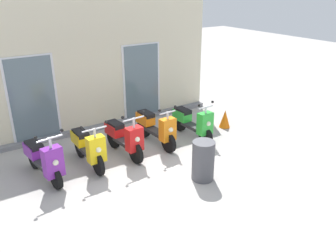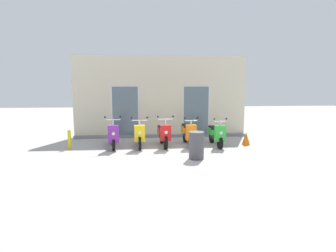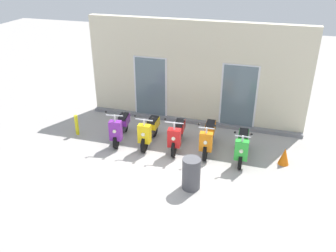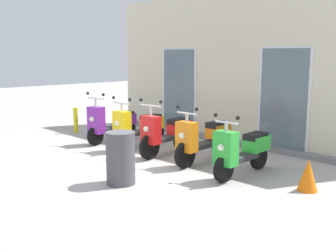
{
  "view_description": "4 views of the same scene",
  "coord_description": "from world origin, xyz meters",
  "px_view_note": "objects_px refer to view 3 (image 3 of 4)",
  "views": [
    {
      "loc": [
        -3.3,
        -5.8,
        3.96
      ],
      "look_at": [
        0.79,
        0.45,
        0.83
      ],
      "focal_mm": 37.03,
      "sensor_mm": 36.0,
      "label": 1
    },
    {
      "loc": [
        -0.79,
        -9.56,
        2.39
      ],
      "look_at": [
        0.13,
        1.0,
        0.81
      ],
      "focal_mm": 30.48,
      "sensor_mm": 36.0,
      "label": 2
    },
    {
      "loc": [
        2.51,
        -8.24,
        5.65
      ],
      "look_at": [
        -0.25,
        0.88,
        0.86
      ],
      "focal_mm": 37.63,
      "sensor_mm": 36.0,
      "label": 3
    },
    {
      "loc": [
        6.12,
        -4.73,
        2.13
      ],
      "look_at": [
        0.76,
        0.43,
        0.82
      ],
      "focal_mm": 43.36,
      "sensor_mm": 36.0,
      "label": 4
    }
  ],
  "objects_px": {
    "scooter_purple": "(120,127)",
    "scooter_yellow": "(149,131)",
    "scooter_red": "(177,134)",
    "scooter_orange": "(208,137)",
    "curb_bollard": "(77,125)",
    "traffic_cone": "(284,156)",
    "scooter_green": "(242,145)",
    "trash_bin": "(191,174)"
  },
  "relations": [
    {
      "from": "scooter_yellow",
      "to": "scooter_red",
      "type": "height_order",
      "value": "scooter_red"
    },
    {
      "from": "scooter_orange",
      "to": "curb_bollard",
      "type": "bearing_deg",
      "value": -177.44
    },
    {
      "from": "scooter_yellow",
      "to": "scooter_green",
      "type": "bearing_deg",
      "value": -0.97
    },
    {
      "from": "scooter_purple",
      "to": "curb_bollard",
      "type": "xyz_separation_m",
      "value": [
        -1.58,
        -0.05,
        -0.12
      ]
    },
    {
      "from": "scooter_purple",
      "to": "trash_bin",
      "type": "bearing_deg",
      "value": -33.47
    },
    {
      "from": "traffic_cone",
      "to": "scooter_orange",
      "type": "bearing_deg",
      "value": 177.17
    },
    {
      "from": "scooter_purple",
      "to": "scooter_green",
      "type": "height_order",
      "value": "scooter_purple"
    },
    {
      "from": "scooter_orange",
      "to": "curb_bollard",
      "type": "distance_m",
      "value": 4.47
    },
    {
      "from": "traffic_cone",
      "to": "trash_bin",
      "type": "bearing_deg",
      "value": -140.81
    },
    {
      "from": "scooter_red",
      "to": "traffic_cone",
      "type": "relative_size",
      "value": 3.03
    },
    {
      "from": "scooter_purple",
      "to": "scooter_green",
      "type": "xyz_separation_m",
      "value": [
        3.94,
        -0.03,
        -0.01
      ]
    },
    {
      "from": "scooter_purple",
      "to": "scooter_yellow",
      "type": "relative_size",
      "value": 1.01
    },
    {
      "from": "scooter_orange",
      "to": "trash_bin",
      "type": "relative_size",
      "value": 1.89
    },
    {
      "from": "scooter_yellow",
      "to": "scooter_orange",
      "type": "height_order",
      "value": "scooter_yellow"
    },
    {
      "from": "scooter_purple",
      "to": "scooter_yellow",
      "type": "height_order",
      "value": "scooter_purple"
    },
    {
      "from": "scooter_red",
      "to": "scooter_orange",
      "type": "relative_size",
      "value": 0.95
    },
    {
      "from": "scooter_yellow",
      "to": "scooter_orange",
      "type": "relative_size",
      "value": 0.95
    },
    {
      "from": "traffic_cone",
      "to": "curb_bollard",
      "type": "bearing_deg",
      "value": -179.26
    },
    {
      "from": "scooter_red",
      "to": "scooter_orange",
      "type": "height_order",
      "value": "scooter_red"
    },
    {
      "from": "scooter_red",
      "to": "traffic_cone",
      "type": "distance_m",
      "value": 3.26
    },
    {
      "from": "curb_bollard",
      "to": "scooter_green",
      "type": "bearing_deg",
      "value": 0.22
    },
    {
      "from": "curb_bollard",
      "to": "scooter_yellow",
      "type": "bearing_deg",
      "value": 1.57
    },
    {
      "from": "scooter_red",
      "to": "curb_bollard",
      "type": "bearing_deg",
      "value": -178.55
    },
    {
      "from": "traffic_cone",
      "to": "scooter_yellow",
      "type": "bearing_deg",
      "value": -179.78
    },
    {
      "from": "scooter_red",
      "to": "trash_bin",
      "type": "bearing_deg",
      "value": -64.43
    },
    {
      "from": "traffic_cone",
      "to": "curb_bollard",
      "type": "xyz_separation_m",
      "value": [
        -6.75,
        -0.09,
        0.09
      ]
    },
    {
      "from": "scooter_red",
      "to": "trash_bin",
      "type": "height_order",
      "value": "scooter_red"
    },
    {
      "from": "scooter_purple",
      "to": "traffic_cone",
      "type": "xyz_separation_m",
      "value": [
        5.17,
        0.03,
        -0.21
      ]
    },
    {
      "from": "scooter_orange",
      "to": "scooter_red",
      "type": "bearing_deg",
      "value": -173.41
    },
    {
      "from": "scooter_green",
      "to": "curb_bollard",
      "type": "relative_size",
      "value": 2.24
    },
    {
      "from": "scooter_yellow",
      "to": "scooter_red",
      "type": "relative_size",
      "value": 1.0
    },
    {
      "from": "scooter_orange",
      "to": "traffic_cone",
      "type": "xyz_separation_m",
      "value": [
        2.29,
        -0.11,
        -0.22
      ]
    },
    {
      "from": "scooter_purple",
      "to": "traffic_cone",
      "type": "distance_m",
      "value": 5.17
    },
    {
      "from": "scooter_purple",
      "to": "scooter_green",
      "type": "bearing_deg",
      "value": -0.47
    },
    {
      "from": "scooter_orange",
      "to": "traffic_cone",
      "type": "distance_m",
      "value": 2.3
    },
    {
      "from": "trash_bin",
      "to": "scooter_orange",
      "type": "bearing_deg",
      "value": 88.53
    },
    {
      "from": "scooter_yellow",
      "to": "curb_bollard",
      "type": "bearing_deg",
      "value": -178.43
    },
    {
      "from": "trash_bin",
      "to": "curb_bollard",
      "type": "distance_m",
      "value": 4.77
    },
    {
      "from": "scooter_purple",
      "to": "scooter_orange",
      "type": "xyz_separation_m",
      "value": [
        2.88,
        0.15,
        0.01
      ]
    },
    {
      "from": "scooter_green",
      "to": "traffic_cone",
      "type": "bearing_deg",
      "value": 3.05
    },
    {
      "from": "scooter_orange",
      "to": "scooter_green",
      "type": "distance_m",
      "value": 1.07
    },
    {
      "from": "scooter_orange",
      "to": "curb_bollard",
      "type": "xyz_separation_m",
      "value": [
        -4.46,
        -0.2,
        -0.13
      ]
    }
  ]
}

